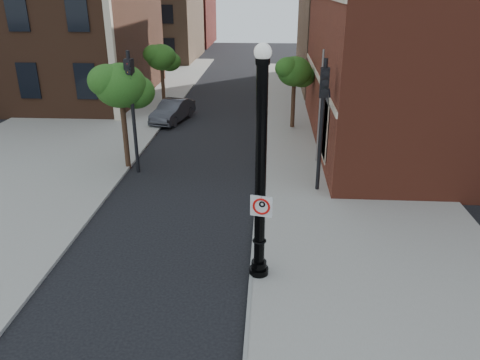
# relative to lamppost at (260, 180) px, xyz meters

# --- Properties ---
(ground) EXTENTS (120.00, 120.00, 0.00)m
(ground) POSITION_rel_lamppost_xyz_m (-2.27, -0.63, -3.10)
(ground) COLOR black
(ground) RESTS_ON ground
(sidewalk_right) EXTENTS (8.00, 60.00, 0.12)m
(sidewalk_right) POSITION_rel_lamppost_xyz_m (3.73, 9.37, -3.04)
(sidewalk_right) COLOR gray
(sidewalk_right) RESTS_ON ground
(sidewalk_left) EXTENTS (10.00, 50.00, 0.12)m
(sidewalk_left) POSITION_rel_lamppost_xyz_m (-11.27, 17.37, -3.04)
(sidewalk_left) COLOR gray
(sidewalk_left) RESTS_ON ground
(curb_edge) EXTENTS (0.10, 60.00, 0.14)m
(curb_edge) POSITION_rel_lamppost_xyz_m (-0.22, 9.37, -3.03)
(curb_edge) COLOR gray
(curb_edge) RESTS_ON ground
(bg_building_tan_a) EXTENTS (12.00, 12.00, 12.00)m
(bg_building_tan_a) POSITION_rel_lamppost_xyz_m (-14.27, 43.37, 2.90)
(bg_building_tan_a) COLOR brown
(bg_building_tan_a) RESTS_ON ground
(bg_building_red) EXTENTS (12.00, 12.00, 10.00)m
(bg_building_red) POSITION_rel_lamppost_xyz_m (-14.27, 57.37, 1.90)
(bg_building_red) COLOR maroon
(bg_building_red) RESTS_ON ground
(lamppost) EXTENTS (0.57, 0.57, 6.70)m
(lamppost) POSITION_rel_lamppost_xyz_m (0.00, 0.00, 0.00)
(lamppost) COLOR black
(lamppost) RESTS_ON ground
(no_parking_sign) EXTENTS (0.61, 0.16, 0.62)m
(no_parking_sign) POSITION_rel_lamppost_xyz_m (0.04, -0.17, -0.69)
(no_parking_sign) COLOR white
(no_parking_sign) RESTS_ON ground
(parked_car) EXTENTS (2.34, 4.29, 1.34)m
(parked_car) POSITION_rel_lamppost_xyz_m (-5.85, 16.62, -2.42)
(parked_car) COLOR #313136
(parked_car) RESTS_ON ground
(traffic_signal_left) EXTENTS (0.39, 0.47, 5.45)m
(traffic_signal_left) POSITION_rel_lamppost_xyz_m (-5.77, 7.99, 0.58)
(traffic_signal_left) COLOR black
(traffic_signal_left) RESTS_ON ground
(traffic_signal_right) EXTENTS (0.36, 0.45, 5.44)m
(traffic_signal_right) POSITION_rel_lamppost_xyz_m (2.26, 6.30, 0.57)
(traffic_signal_right) COLOR black
(traffic_signal_right) RESTS_ON ground
(utility_pole) EXTENTS (0.11, 0.11, 5.35)m
(utility_pole) POSITION_rel_lamppost_xyz_m (2.53, 9.72, -0.42)
(utility_pole) COLOR #999999
(utility_pole) RESTS_ON ground
(street_tree_a) EXTENTS (2.70, 2.44, 4.86)m
(street_tree_a) POSITION_rel_lamppost_xyz_m (-6.33, 8.48, 0.74)
(street_tree_a) COLOR black
(street_tree_a) RESTS_ON ground
(street_tree_b) EXTENTS (2.39, 2.16, 4.31)m
(street_tree_b) POSITION_rel_lamppost_xyz_m (-7.14, 20.13, 0.29)
(street_tree_b) COLOR black
(street_tree_b) RESTS_ON ground
(street_tree_c) EXTENTS (2.35, 2.12, 4.23)m
(street_tree_c) POSITION_rel_lamppost_xyz_m (1.60, 15.53, 0.23)
(street_tree_c) COLOR black
(street_tree_c) RESTS_ON ground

